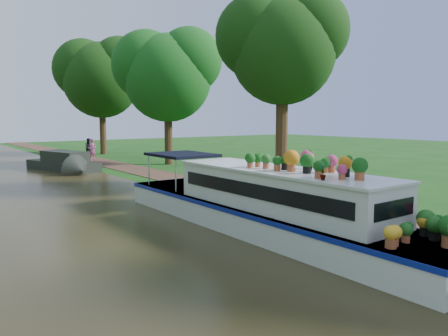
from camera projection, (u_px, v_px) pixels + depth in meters
ground at (262, 207)px, 15.97m from camera, size 100.00×100.00×0.00m
canal_water at (104, 233)px, 12.43m from camera, size 10.00×100.00×0.02m
towpath at (286, 203)px, 16.67m from camera, size 2.20×100.00×0.03m
plant_boat at (279, 206)px, 11.95m from camera, size 2.29×13.52×2.28m
tree_near_overhang at (282, 44)px, 19.89m from camera, size 5.52×5.28×8.99m
tree_near_mid at (167, 71)px, 29.92m from camera, size 6.90×6.60×9.40m
tree_near_far at (101, 74)px, 38.36m from camera, size 7.59×7.26×10.30m
second_boat at (65, 163)px, 26.72m from camera, size 3.17×6.57×1.21m
pedestrian_pink at (93, 149)px, 33.13m from camera, size 0.71×0.61×1.64m
pedestrian_dark at (89, 148)px, 35.96m from camera, size 0.81×0.67×1.53m
verge_plant at (217, 190)px, 18.31m from camera, size 0.55×0.52×0.48m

